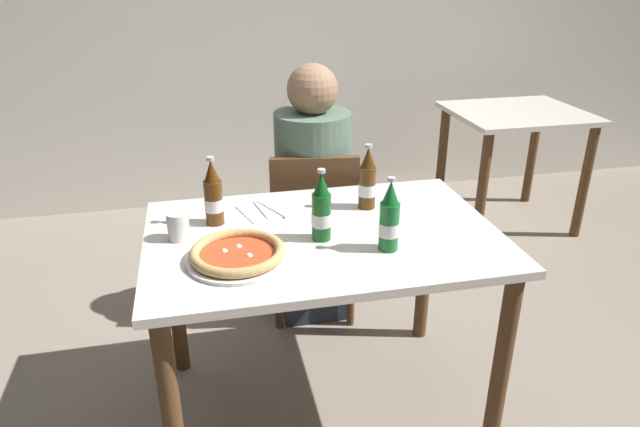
{
  "coord_description": "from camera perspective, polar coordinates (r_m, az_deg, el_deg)",
  "views": [
    {
      "loc": [
        -0.39,
        -1.7,
        1.61
      ],
      "look_at": [
        0.0,
        0.05,
        0.8
      ],
      "focal_mm": 31.89,
      "sensor_mm": 36.0,
      "label": 1
    }
  ],
  "objects": [
    {
      "name": "back_wall_tiled",
      "position": [
        3.93,
        -7.19,
        19.61
      ],
      "size": [
        7.0,
        0.1,
        2.6
      ],
      "primitive_type": "cube",
      "color": "silver",
      "rests_on": "ground_plane"
    },
    {
      "name": "dining_table_background",
      "position": [
        3.79,
        18.94,
        7.41
      ],
      "size": [
        0.8,
        0.7,
        0.75
      ],
      "color": "silver",
      "rests_on": "ground_plane"
    },
    {
      "name": "beer_bottle_right",
      "position": [
        2.11,
        4.77,
        3.23
      ],
      "size": [
        0.07,
        0.07,
        0.25
      ],
      "color": "#512D0F",
      "rests_on": "dining_table_main"
    },
    {
      "name": "paper_cup",
      "position": [
        1.94,
        -14.04,
        -1.23
      ],
      "size": [
        0.07,
        0.07,
        0.09
      ],
      "primitive_type": "cylinder",
      "color": "white",
      "rests_on": "dining_table_main"
    },
    {
      "name": "beer_bottle_extra",
      "position": [
        1.86,
        0.14,
        0.33
      ],
      "size": [
        0.07,
        0.07,
        0.25
      ],
      "color": "#14591E",
      "rests_on": "dining_table_main"
    },
    {
      "name": "beer_bottle_left",
      "position": [
        1.81,
        6.97,
        -0.62
      ],
      "size": [
        0.07,
        0.07,
        0.25
      ],
      "color": "#196B2D",
      "rests_on": "dining_table_main"
    },
    {
      "name": "napkin_with_cutlery",
      "position": [
        2.12,
        -5.36,
        0.36
      ],
      "size": [
        0.23,
        0.23,
        0.01
      ],
      "color": "white",
      "rests_on": "dining_table_main"
    },
    {
      "name": "beer_bottle_center",
      "position": [
        2.01,
        -10.65,
        1.73
      ],
      "size": [
        0.07,
        0.07,
        0.25
      ],
      "color": "#512D0F",
      "rests_on": "dining_table_main"
    },
    {
      "name": "ground_plane",
      "position": [
        2.37,
        0.27,
        -18.39
      ],
      "size": [
        8.0,
        8.0,
        0.0
      ],
      "primitive_type": "plane",
      "color": "gray"
    },
    {
      "name": "chair_behind_table",
      "position": [
        2.62,
        -0.69,
        -1.24
      ],
      "size": [
        0.45,
        0.45,
        0.85
      ],
      "rotation": [
        0.0,
        0.0,
        3.0
      ],
      "color": "brown",
      "rests_on": "ground_plane"
    },
    {
      "name": "dining_table_main",
      "position": [
        2.0,
        0.31,
        -4.87
      ],
      "size": [
        1.2,
        0.8,
        0.75
      ],
      "color": "silver",
      "rests_on": "ground_plane"
    },
    {
      "name": "diner_seated",
      "position": [
        2.62,
        -0.7,
        1.25
      ],
      "size": [
        0.34,
        0.34,
        1.21
      ],
      "color": "#2D3342",
      "rests_on": "ground_plane"
    },
    {
      "name": "pizza_margherita_near",
      "position": [
        1.78,
        -8.25,
        -4.05
      ],
      "size": [
        0.32,
        0.32,
        0.04
      ],
      "color": "white",
      "rests_on": "dining_table_main"
    }
  ]
}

